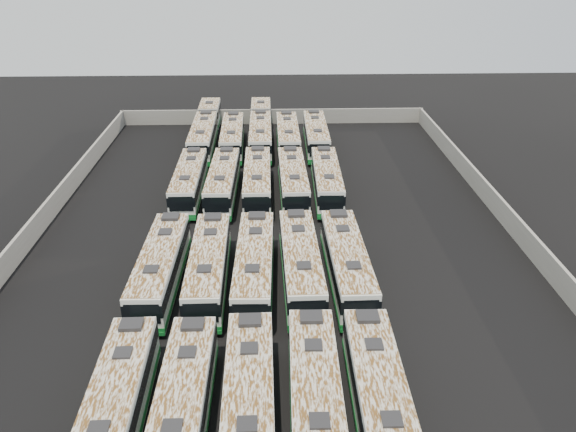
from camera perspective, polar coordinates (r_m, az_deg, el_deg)
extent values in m
plane|color=black|center=(52.22, -1.24, -2.41)|extent=(140.00, 140.00, 0.00)
cube|color=slate|center=(85.50, -1.56, 10.07)|extent=(45.20, 0.30, 2.20)
cube|color=slate|center=(56.43, 22.02, -0.91)|extent=(0.30, 73.20, 2.20)
cube|color=slate|center=(56.17, -24.65, -1.56)|extent=(0.30, 73.20, 2.20)
cube|color=silver|center=(34.07, -17.12, -18.30)|extent=(2.93, 12.95, 2.96)
cube|color=#116C29|center=(34.82, -16.87, -19.58)|extent=(2.98, 13.01, 0.45)
cube|color=black|center=(33.74, -17.23, -17.71)|extent=(2.99, 13.02, 0.99)
cube|color=beige|center=(33.05, -17.48, -16.43)|extent=(2.87, 12.69, 0.08)
cube|color=black|center=(31.03, -18.73, -19.80)|extent=(1.04, 1.04, 0.15)
cube|color=black|center=(35.05, -16.45, -13.17)|extent=(1.04, 1.04, 0.15)
cube|color=black|center=(36.99, -15.63, -10.58)|extent=(1.42, 1.21, 0.28)
cylinder|color=black|center=(38.14, -17.20, -15.31)|extent=(0.32, 1.08, 1.08)
cylinder|color=black|center=(37.63, -13.69, -15.44)|extent=(0.32, 1.08, 1.08)
cube|color=silver|center=(33.33, -10.66, -18.66)|extent=(2.75, 12.80, 2.93)
cube|color=#116C29|center=(34.09, -10.50, -19.93)|extent=(2.80, 12.85, 0.45)
cube|color=black|center=(32.99, -10.73, -18.06)|extent=(2.81, 12.86, 0.98)
cube|color=beige|center=(32.29, -10.89, -16.78)|extent=(2.70, 12.54, 0.07)
cube|color=black|center=(30.27, -11.73, -20.26)|extent=(1.02, 1.02, 0.15)
cube|color=black|center=(34.30, -10.21, -13.45)|extent=(1.02, 1.02, 0.15)
cube|color=black|center=(36.24, -9.66, -10.80)|extent=(1.39, 1.18, 0.28)
cylinder|color=black|center=(37.32, -11.36, -15.58)|extent=(0.31, 1.07, 1.06)
cylinder|color=black|center=(37.00, -7.75, -15.68)|extent=(0.31, 1.07, 1.06)
cube|color=silver|center=(32.96, -3.98, -18.66)|extent=(2.87, 13.14, 3.00)
cube|color=#116C29|center=(33.75, -3.91, -19.98)|extent=(2.92, 13.19, 0.46)
cube|color=black|center=(32.61, -4.00, -18.04)|extent=(2.93, 13.20, 1.01)
cube|color=beige|center=(31.90, -4.06, -16.71)|extent=(2.81, 12.88, 0.08)
cube|color=black|center=(29.78, -4.20, -20.36)|extent=(1.05, 1.05, 0.15)
cube|color=black|center=(33.99, -3.96, -13.25)|extent=(1.05, 1.05, 0.15)
cube|color=black|center=(36.01, -3.88, -10.52)|extent=(1.43, 1.22, 0.28)
cylinder|color=black|center=(36.98, -5.65, -15.52)|extent=(0.32, 1.10, 1.09)
cylinder|color=black|center=(36.91, -1.89, -15.49)|extent=(0.32, 1.10, 1.09)
cube|color=silver|center=(33.07, 2.82, -18.38)|extent=(3.02, 13.29, 3.03)
cube|color=#116C29|center=(33.86, 2.77, -19.71)|extent=(3.07, 13.34, 0.46)
cube|color=black|center=(32.72, 2.84, -17.76)|extent=(3.08, 13.35, 1.01)
cube|color=beige|center=(32.00, 2.88, -16.42)|extent=(2.96, 13.02, 0.08)
cube|color=black|center=(29.86, 3.23, -20.06)|extent=(1.07, 1.07, 0.15)
cube|color=black|center=(34.12, 2.60, -12.95)|extent=(1.07, 1.07, 0.15)
cube|color=black|center=(36.16, 2.37, -10.22)|extent=(1.46, 1.24, 0.29)
cylinder|color=black|center=(37.04, 0.50, -15.28)|extent=(0.33, 1.11, 1.10)
cylinder|color=black|center=(37.15, 4.27, -15.21)|extent=(0.33, 1.11, 1.10)
cube|color=silver|center=(33.52, 9.33, -18.06)|extent=(2.94, 13.21, 3.02)
cube|color=#116C29|center=(34.30, 9.18, -19.38)|extent=(2.99, 13.26, 0.46)
cube|color=black|center=(33.17, 9.39, -17.45)|extent=(3.00, 13.27, 1.01)
cube|color=beige|center=(32.47, 9.53, -16.12)|extent=(2.88, 12.94, 0.08)
cube|color=black|center=(30.36, 10.50, -19.64)|extent=(1.06, 1.06, 0.15)
cube|color=black|center=(34.55, 8.73, -12.75)|extent=(1.06, 1.06, 0.15)
cube|color=black|center=(36.56, 8.10, -10.08)|extent=(1.44, 1.23, 0.29)
cylinder|color=black|center=(37.30, 6.25, -15.12)|extent=(0.32, 1.10, 1.10)
cylinder|color=black|center=(37.65, 9.92, -14.95)|extent=(0.32, 1.10, 1.10)
cube|color=silver|center=(45.47, -12.81, -5.13)|extent=(2.92, 13.20, 3.02)
cube|color=#116C29|center=(46.05, -12.68, -6.30)|extent=(2.97, 13.25, 0.46)
cube|color=black|center=(45.22, -12.88, -4.59)|extent=(2.98, 13.26, 1.01)
cube|color=black|center=(39.93, -14.60, -9.64)|extent=(2.41, 0.09, 1.59)
cube|color=#116C29|center=(40.92, -14.33, -11.54)|extent=(2.74, 0.14, 0.31)
cube|color=beige|center=(44.70, -13.01, -3.44)|extent=(2.86, 12.94, 0.08)
cube|color=black|center=(42.22, -13.75, -5.27)|extent=(1.06, 1.06, 0.15)
cube|color=black|center=(47.13, -12.38, -1.57)|extent=(1.06, 1.06, 0.15)
cube|color=black|center=(49.41, -11.85, -0.08)|extent=(1.44, 1.23, 0.29)
cylinder|color=black|center=(43.06, -15.21, -9.56)|extent=(0.32, 1.10, 1.10)
cylinder|color=black|center=(42.55, -12.10, -9.65)|extent=(0.32, 1.10, 1.10)
cylinder|color=black|center=(49.93, -13.11, -3.90)|extent=(0.32, 1.10, 1.10)
cylinder|color=black|center=(49.49, -10.44, -3.92)|extent=(0.32, 1.10, 1.10)
cube|color=silver|center=(44.87, -8.06, -5.17)|extent=(2.88, 13.06, 2.99)
cube|color=#116C29|center=(45.45, -7.97, -6.34)|extent=(2.93, 13.11, 0.46)
cube|color=black|center=(44.62, -8.10, -4.63)|extent=(2.94, 13.12, 1.00)
cube|color=black|center=(39.28, -8.87, -9.72)|extent=(2.39, 0.09, 1.57)
cube|color=#116C29|center=(40.27, -8.71, -11.63)|extent=(2.72, 0.13, 0.30)
cube|color=beige|center=(44.10, -8.18, -3.48)|extent=(2.82, 12.80, 0.08)
cube|color=black|center=(41.59, -8.52, -5.32)|extent=(1.04, 1.04, 0.15)
cube|color=black|center=(46.55, -7.89, -1.60)|extent=(1.04, 1.04, 0.15)
cube|color=black|center=(48.83, -7.66, -0.11)|extent=(1.43, 1.21, 0.28)
cylinder|color=black|center=(42.30, -10.00, -9.68)|extent=(0.32, 1.09, 1.09)
cylinder|color=black|center=(42.05, -6.81, -9.67)|extent=(0.32, 1.09, 1.09)
cylinder|color=black|center=(49.24, -8.91, -3.96)|extent=(0.32, 1.09, 1.09)
cylinder|color=black|center=(49.02, -6.21, -3.92)|extent=(0.32, 1.09, 1.09)
cube|color=silver|center=(44.49, -3.42, -5.17)|extent=(3.06, 13.36, 3.05)
cube|color=#116C29|center=(45.08, -3.38, -6.38)|extent=(3.11, 13.41, 0.47)
cube|color=black|center=(44.22, -3.43, -4.61)|extent=(3.12, 13.42, 1.02)
cube|color=black|center=(38.76, -3.86, -9.89)|extent=(2.44, 0.11, 1.61)
cube|color=#116C29|center=(39.79, -3.79, -11.86)|extent=(2.77, 0.16, 0.31)
cube|color=beige|center=(43.69, -3.47, -3.43)|extent=(3.00, 13.09, 0.08)
cube|color=black|center=(41.13, -3.66, -5.33)|extent=(1.08, 1.08, 0.16)
cube|color=black|center=(46.20, -3.31, -1.50)|extent=(1.08, 1.08, 0.16)
cube|color=black|center=(48.54, -3.18, 0.03)|extent=(1.47, 1.25, 0.29)
cylinder|color=black|center=(41.80, -5.27, -9.82)|extent=(0.33, 1.11, 1.11)
cylinder|color=black|center=(41.67, -1.97, -9.83)|extent=(0.33, 1.11, 1.11)
cylinder|color=black|center=(48.90, -4.55, -3.91)|extent=(0.33, 1.11, 1.11)
cylinder|color=black|center=(48.79, -1.76, -3.91)|extent=(0.33, 1.11, 1.11)
cube|color=silver|center=(44.75, 1.30, -4.91)|extent=(3.08, 13.39, 3.05)
cube|color=#116C29|center=(45.34, 1.28, -6.12)|extent=(3.13, 13.44, 0.47)
cube|color=black|center=(44.49, 1.30, -4.36)|extent=(3.14, 13.45, 1.02)
cube|color=black|center=(39.01, 2.04, -9.57)|extent=(2.44, 0.11, 1.61)
cube|color=#116C29|center=(40.03, 2.00, -11.53)|extent=(2.78, 0.16, 0.31)
cube|color=beige|center=(43.96, 1.32, -3.17)|extent=(3.01, 13.12, 0.08)
cube|color=black|center=(41.39, 1.62, -5.04)|extent=(1.08, 1.08, 0.16)
cube|color=black|center=(46.47, 1.05, -1.27)|extent=(1.08, 1.08, 0.16)
cube|color=black|center=(48.82, 0.83, 0.24)|extent=(1.47, 1.25, 0.29)
cylinder|color=black|center=(41.90, 0.07, -9.59)|extent=(0.34, 1.12, 1.11)
cylinder|color=black|center=(42.07, 3.35, -9.47)|extent=(0.34, 1.12, 1.11)
cylinder|color=black|center=(49.04, -0.48, -3.72)|extent=(0.34, 1.12, 1.11)
cylinder|color=black|center=(49.19, 2.29, -3.64)|extent=(0.34, 1.12, 1.11)
cube|color=silver|center=(45.01, 6.00, -4.87)|extent=(3.00, 13.35, 3.05)
cube|color=#116C29|center=(45.60, 5.93, -6.07)|extent=(3.06, 13.40, 0.47)
cube|color=black|center=(44.75, 6.03, -4.32)|extent=(3.07, 13.41, 1.02)
cube|color=black|center=(39.34, 7.43, -9.46)|extent=(2.44, 0.10, 1.61)
cube|color=#116C29|center=(40.35, 7.29, -11.41)|extent=(2.77, 0.15, 0.31)
cube|color=beige|center=(44.23, 6.09, -3.15)|extent=(2.94, 13.08, 0.08)
cube|color=black|center=(41.68, 6.68, -5.00)|extent=(1.07, 1.07, 0.16)
cube|color=black|center=(46.71, 5.58, -1.26)|extent=(1.07, 1.07, 0.16)
cube|color=black|center=(49.03, 5.16, 0.24)|extent=(1.46, 1.24, 0.29)
cylinder|color=black|center=(42.10, 5.13, -9.51)|extent=(0.33, 1.11, 1.11)
cylinder|color=black|center=(42.46, 8.35, -9.36)|extent=(0.33, 1.11, 1.11)
cylinder|color=black|center=(49.17, 3.85, -3.70)|extent=(0.33, 1.11, 1.11)
cylinder|color=black|center=(49.49, 6.58, -3.61)|extent=(0.33, 1.11, 1.11)
cube|color=silver|center=(60.91, -10.01, 3.47)|extent=(2.73, 12.77, 2.92)
cube|color=#116C29|center=(61.33, -9.93, 2.56)|extent=(2.78, 12.82, 0.45)
cube|color=black|center=(60.73, -10.04, 3.89)|extent=(2.79, 12.83, 0.98)
cube|color=black|center=(54.99, -10.83, 1.20)|extent=(2.34, 0.07, 1.54)
cube|color=#116C29|center=(55.69, -10.69, -0.31)|extent=(2.66, 0.12, 0.30)
cube|color=beige|center=(60.35, -10.12, 4.78)|extent=(2.68, 12.52, 0.07)
cube|color=black|center=(57.74, -10.46, 3.85)|extent=(1.02, 1.02, 0.15)
cube|color=black|center=(62.91, -9.82, 5.82)|extent=(1.02, 1.02, 0.15)
cube|color=black|center=(65.27, -9.56, 6.65)|extent=(1.39, 1.18, 0.28)
cylinder|color=black|center=(57.93, -11.50, 0.68)|extent=(0.30, 1.06, 1.06)
cylinder|color=black|center=(57.60, -9.27, 0.72)|extent=(0.30, 1.06, 1.06)
cylinder|color=black|center=(65.30, -10.49, 3.80)|extent=(0.30, 1.06, 1.06)
cylinder|color=black|center=(65.00, -8.50, 3.85)|extent=(0.30, 1.06, 1.06)
cube|color=silver|center=(60.24, -6.63, 3.48)|extent=(2.97, 13.03, 2.97)
cube|color=#116C29|center=(60.67, -6.58, 2.53)|extent=(3.02, 13.08, 0.45)
cube|color=black|center=(60.05, -6.66, 3.91)|extent=(3.03, 13.09, 0.99)
cube|color=black|center=(54.19, -7.29, 1.13)|extent=(2.38, 0.11, 1.57)
cube|color=#116C29|center=(54.91, -7.19, -0.43)|extent=(2.71, 0.16, 0.30)
cube|color=beige|center=(59.67, -6.71, 4.82)|extent=(2.91, 12.77, 0.08)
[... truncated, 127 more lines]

